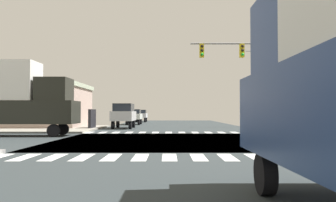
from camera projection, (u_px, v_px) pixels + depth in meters
ground at (183, 141)px, 19.46m from camera, size 90.00×90.00×0.05m
sidewalk_corner_ne at (323, 129)px, 31.45m from camera, size 12.00×12.00×0.14m
sidewalk_corner_nw at (32, 129)px, 31.47m from camera, size 12.00×12.00×0.14m
crosswalk_near at (184, 157)px, 12.17m from camera, size 13.50×2.00×0.01m
crosswalk_far at (176, 132)px, 26.76m from camera, size 13.50×2.00×0.01m
traffic_signal_mast at (249, 63)px, 26.62m from camera, size 7.16×0.55×7.13m
street_lamp at (254, 81)px, 36.48m from camera, size 1.78×0.32×7.97m
bank_building at (5, 106)px, 34.75m from camera, size 17.28×8.24×4.29m
sedan_nearside_1 at (134, 115)px, 43.55m from camera, size 1.80×4.30×1.88m
sedan_farside_2 at (141, 115)px, 54.78m from camera, size 1.80×4.30×1.88m
suv_queued_1 at (124, 114)px, 33.53m from camera, size 1.96×4.60×2.34m
box_truck_leading_2 at (18, 97)px, 23.05m from camera, size 7.20×2.40×4.85m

